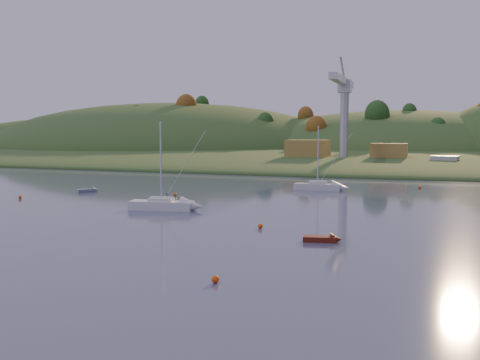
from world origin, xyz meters
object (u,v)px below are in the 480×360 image
(red_tender, at_px, (327,239))
(sailboat_near, at_px, (161,204))
(canoe, at_px, (168,205))
(grey_dinghy, at_px, (91,190))
(sailboat_far, at_px, (318,186))

(red_tender, bearing_deg, sailboat_near, 139.31)
(canoe, height_order, grey_dinghy, grey_dinghy)
(sailboat_far, distance_m, grey_dinghy, 36.13)
(canoe, xyz_separation_m, red_tender, (22.56, -13.86, -0.13))
(sailboat_near, distance_m, sailboat_far, 31.05)
(canoe, bearing_deg, grey_dinghy, 57.02)
(sailboat_near, distance_m, canoe, 1.80)
(sailboat_near, xyz_separation_m, grey_dinghy, (-19.47, 13.24, -0.45))
(sailboat_far, height_order, canoe, sailboat_far)
(red_tender, bearing_deg, sailboat_far, 90.19)
(canoe, relative_size, grey_dinghy, 1.09)
(canoe, distance_m, red_tender, 26.47)
(sailboat_far, relative_size, grey_dinghy, 3.17)
(sailboat_near, bearing_deg, red_tender, -37.48)
(sailboat_near, relative_size, grey_dinghy, 3.28)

